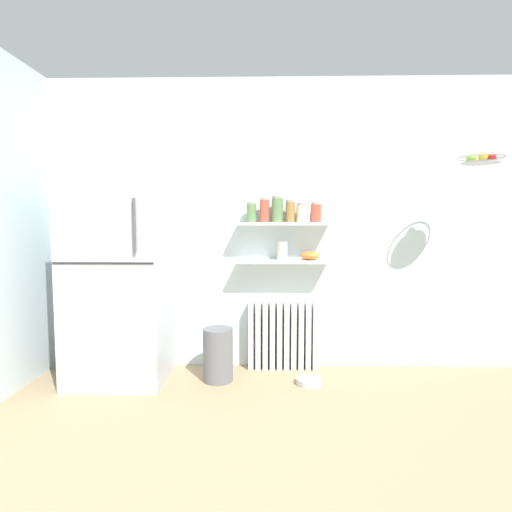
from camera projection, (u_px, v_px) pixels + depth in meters
ground_plane at (311, 460)px, 2.24m from camera, size 7.04×7.04×0.00m
back_wall at (293, 225)px, 3.68m from camera, size 7.04×0.10×2.60m
refrigerator at (120, 281)px, 3.36m from camera, size 0.78×0.72×1.67m
radiator at (283, 336)px, 3.63m from camera, size 0.62×0.12×0.61m
wall_shelf_lower at (284, 261)px, 3.55m from camera, size 0.82×0.22×0.02m
wall_shelf_upper at (284, 224)px, 3.52m from camera, size 0.82×0.22×0.02m
storage_jar_0 at (251, 212)px, 3.52m from camera, size 0.08×0.08×0.18m
storage_jar_1 at (264, 210)px, 3.51m from camera, size 0.08×0.08×0.21m
storage_jar_2 at (277, 209)px, 3.51m from camera, size 0.10×0.10×0.23m
storage_jar_3 at (290, 211)px, 3.51m from camera, size 0.08×0.08×0.20m
storage_jar_4 at (303, 213)px, 3.51m from camera, size 0.12×0.12×0.17m
storage_jar_5 at (316, 213)px, 3.51m from camera, size 0.09×0.09×0.17m
vase at (282, 251)px, 3.54m from camera, size 0.10×0.10×0.16m
shelf_bowl at (311, 256)px, 3.54m from camera, size 0.17×0.17×0.08m
trash_bin at (218, 355)px, 3.36m from camera, size 0.25×0.25×0.44m
pet_food_bowl at (309, 381)px, 3.30m from camera, size 0.21×0.21×0.05m
hanging_fruit_basket at (481, 158)px, 3.04m from camera, size 0.33×0.33×0.09m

